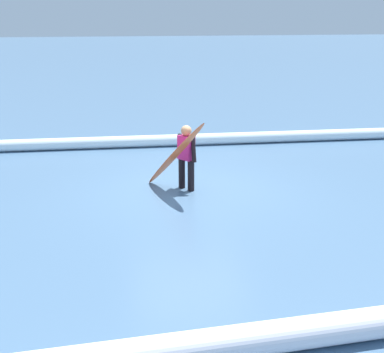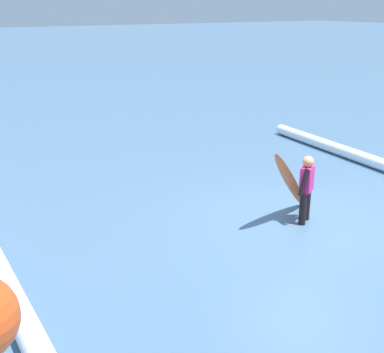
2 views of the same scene
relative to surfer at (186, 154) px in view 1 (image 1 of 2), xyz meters
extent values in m
plane|color=#496989|center=(-0.06, -0.02, -0.76)|extent=(190.00, 190.00, 0.00)
cylinder|color=black|center=(-0.07, 0.12, -0.44)|extent=(0.14, 0.14, 0.65)
cylinder|color=black|center=(0.07, -0.12, -0.44)|extent=(0.14, 0.14, 0.65)
cube|color=#D82672|center=(0.00, 0.00, 0.14)|extent=(0.35, 0.39, 0.50)
sphere|color=tan|center=(0.00, 0.00, 0.49)|extent=(0.22, 0.22, 0.22)
cylinder|color=black|center=(-0.11, 0.18, 0.14)|extent=(0.09, 0.23, 0.54)
cylinder|color=black|center=(0.11, -0.18, 0.14)|extent=(0.09, 0.20, 0.54)
ellipsoid|color=#E55926|center=(0.28, 0.17, 0.03)|extent=(1.08, 1.70, 1.62)
ellipsoid|color=red|center=(0.28, 0.17, 0.04)|extent=(0.76, 1.31, 1.30)
cylinder|color=white|center=(-1.81, -3.78, -0.60)|extent=(15.21, 1.54, 0.32)
camera|label=1|loc=(2.24, 10.22, 2.70)|focal=48.90mm
camera|label=2|loc=(-6.74, 6.75, 3.36)|focal=47.30mm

